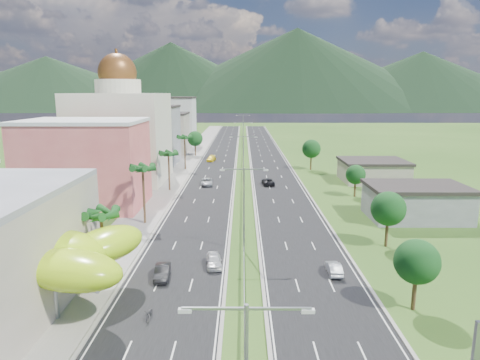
{
  "coord_description": "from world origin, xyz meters",
  "views": [
    {
      "loc": [
        -0.17,
        -42.34,
        20.16
      ],
      "look_at": [
        -0.57,
        21.88,
        7.0
      ],
      "focal_mm": 32.0,
      "sensor_mm": 36.0,
      "label": 1
    }
  ],
  "objects": [
    {
      "name": "median_guardrail",
      "position": [
        0.0,
        71.99,
        0.62
      ],
      "size": [
        0.1,
        216.06,
        0.76
      ],
      "color": "gray",
      "rests_on": "ground"
    },
    {
      "name": "car_white_near_left",
      "position": [
        -3.55,
        5.01,
        0.78
      ],
      "size": [
        2.24,
        4.51,
        1.48
      ],
      "primitive_type": "imported",
      "rotation": [
        0.0,
        0.0,
        0.12
      ],
      "color": "silver",
      "rests_on": "road_left"
    },
    {
      "name": "palm_tree_d",
      "position": [
        -15.5,
        45.0,
        7.54
      ],
      "size": [
        3.6,
        3.6,
        8.6
      ],
      "color": "#47301C",
      "rests_on": "ground"
    },
    {
      "name": "ground",
      "position": [
        0.0,
        0.0,
        0.0
      ],
      "size": [
        500.0,
        500.0,
        0.0
      ],
      "primitive_type": "plane",
      "color": "#2D5119",
      "rests_on": "ground"
    },
    {
      "name": "road_right",
      "position": [
        7.5,
        90.0,
        0.02
      ],
      "size": [
        11.0,
        260.0,
        0.04
      ],
      "primitive_type": "cube",
      "color": "black",
      "rests_on": "ground"
    },
    {
      "name": "car_silver_mid_left",
      "position": [
        -8.12,
        50.15,
        0.79
      ],
      "size": [
        2.88,
        5.55,
        1.49
      ],
      "primitive_type": "imported",
      "rotation": [
        0.0,
        0.0,
        0.08
      ],
      "color": "#A1A5A9",
      "rests_on": "road_left"
    },
    {
      "name": "streetlight_median_e",
      "position": [
        0.0,
        140.0,
        6.75
      ],
      "size": [
        6.04,
        0.25,
        11.0
      ],
      "color": "gray",
      "rests_on": "ground"
    },
    {
      "name": "car_yellow_far_left",
      "position": [
        -9.56,
        84.1,
        0.8
      ],
      "size": [
        2.76,
        5.44,
        1.51
      ],
      "primitive_type": "imported",
      "rotation": [
        0.0,
        0.0,
        -0.13
      ],
      "color": "yellow",
      "rests_on": "road_left"
    },
    {
      "name": "shed_far",
      "position": [
        30.0,
        55.0,
        2.2
      ],
      "size": [
        14.0,
        12.0,
        4.4
      ],
      "primitive_type": "cube",
      "color": "#9F9483",
      "rests_on": "ground"
    },
    {
      "name": "streetlight_median_b",
      "position": [
        0.0,
        10.0,
        6.75
      ],
      "size": [
        6.04,
        0.25,
        11.0
      ],
      "color": "gray",
      "rests_on": "ground"
    },
    {
      "name": "midrise_grey",
      "position": [
        -27.0,
        80.0,
        8.0
      ],
      "size": [
        16.0,
        15.0,
        16.0
      ],
      "primitive_type": "cube",
      "color": "gray",
      "rests_on": "ground"
    },
    {
      "name": "sidewalk_left",
      "position": [
        -17.0,
        90.0,
        0.06
      ],
      "size": [
        7.0,
        260.0,
        0.12
      ],
      "primitive_type": "cube",
      "color": "gray",
      "rests_on": "ground"
    },
    {
      "name": "palm_tree_b",
      "position": [
        -15.5,
        2.0,
        7.06
      ],
      "size": [
        3.6,
        3.6,
        8.1
      ],
      "color": "#47301C",
      "rests_on": "ground"
    },
    {
      "name": "streetlight_median_d",
      "position": [
        0.0,
        95.0,
        6.75
      ],
      "size": [
        6.04,
        0.25,
        11.0
      ],
      "color": "gray",
      "rests_on": "ground"
    },
    {
      "name": "road_left",
      "position": [
        -7.5,
        90.0,
        0.02
      ],
      "size": [
        11.0,
        260.0,
        0.04
      ],
      "primitive_type": "cube",
      "color": "black",
      "rests_on": "ground"
    },
    {
      "name": "car_dark_left",
      "position": [
        -9.04,
        1.74,
        0.76
      ],
      "size": [
        1.87,
        4.5,
        1.45
      ],
      "primitive_type": "imported",
      "rotation": [
        0.0,
        0.0,
        0.08
      ],
      "color": "black",
      "rests_on": "road_left"
    },
    {
      "name": "pink_shophouse",
      "position": [
        -28.0,
        32.0,
        7.5
      ],
      "size": [
        20.0,
        15.0,
        15.0
      ],
      "primitive_type": "cube",
      "color": "#D45759",
      "rests_on": "ground"
    },
    {
      "name": "streetlight_median_c",
      "position": [
        0.0,
        50.0,
        6.75
      ],
      "size": [
        6.04,
        0.25,
        11.0
      ],
      "color": "gray",
      "rests_on": "ground"
    },
    {
      "name": "leafy_tree_lfar",
      "position": [
        -15.5,
        95.0,
        5.58
      ],
      "size": [
        4.9,
        4.9,
        8.05
      ],
      "color": "#47301C",
      "rests_on": "ground"
    },
    {
      "name": "car_dark_far_right",
      "position": [
        5.46,
        50.56,
        0.75
      ],
      "size": [
        2.86,
        5.35,
        1.43
      ],
      "primitive_type": "imported",
      "rotation": [
        0.0,
        0.0,
        3.24
      ],
      "color": "black",
      "rests_on": "road_right"
    },
    {
      "name": "midrise_beige",
      "position": [
        -27.0,
        102.0,
        6.5
      ],
      "size": [
        16.0,
        15.0,
        13.0
      ],
      "primitive_type": "cube",
      "color": "#9F9483",
      "rests_on": "ground"
    },
    {
      "name": "shed_near",
      "position": [
        28.0,
        25.0,
        2.5
      ],
      "size": [
        15.0,
        10.0,
        5.0
      ],
      "primitive_type": "cube",
      "color": "gray",
      "rests_on": "ground"
    },
    {
      "name": "leafy_tree_rd",
      "position": [
        18.0,
        70.0,
        5.58
      ],
      "size": [
        4.9,
        4.9,
        8.05
      ],
      "color": "#47301C",
      "rests_on": "ground"
    },
    {
      "name": "leafy_tree_ra",
      "position": [
        16.0,
        -5.0,
        4.78
      ],
      "size": [
        4.2,
        4.2,
        6.9
      ],
      "color": "#47301C",
      "rests_on": "ground"
    },
    {
      "name": "palm_tree_e",
      "position": [
        -15.5,
        70.0,
        8.31
      ],
      "size": [
        3.6,
        3.6,
        9.4
      ],
      "color": "#47301C",
      "rests_on": "ground"
    },
    {
      "name": "midrise_white",
      "position": [
        -27.0,
        125.0,
        9.0
      ],
      "size": [
        16.0,
        15.0,
        18.0
      ],
      "primitive_type": "cube",
      "color": "silver",
      "rests_on": "ground"
    },
    {
      "name": "leafy_tree_rb",
      "position": [
        19.0,
        12.0,
        5.18
      ],
      "size": [
        4.55,
        4.55,
        7.47
      ],
      "color": "#47301C",
      "rests_on": "ground"
    },
    {
      "name": "palm_tree_c",
      "position": [
        -15.5,
        22.0,
        8.5
      ],
      "size": [
        3.6,
        3.6,
        9.6
      ],
      "color": "#47301C",
      "rests_on": "ground"
    },
    {
      "name": "motorcycle",
      "position": [
        -8.61,
        -6.95,
        0.65
      ],
      "size": [
        0.66,
        1.93,
        1.22
      ],
      "primitive_type": "imported",
      "rotation": [
        0.0,
        0.0,
        -0.05
      ],
      "color": "black",
      "rests_on": "road_left"
    },
    {
      "name": "mountain_ridge",
      "position": [
        60.0,
        450.0,
        0.0
      ],
      "size": [
        860.0,
        140.0,
        90.0
      ],
      "primitive_type": null,
      "color": "black",
      "rests_on": "ground"
    },
    {
      "name": "leafy_tree_rc",
      "position": [
        22.0,
        40.0,
        4.37
      ],
      "size": [
        3.85,
        3.85,
        6.33
      ],
      "color": "#47301C",
      "rests_on": "ground"
    },
    {
      "name": "car_silver_right",
      "position": [
        10.17,
        3.02,
        0.7
      ],
      "size": [
        1.45,
        4.03,
        1.32
      ],
      "primitive_type": "imported",
      "rotation": [
        0.0,
        0.0,
        3.13
      ],
      "color": "#B1B3BA",
      "rests_on": "road_right"
    },
    {
      "name": "lime_canopy",
      "position": [
        -20.0,
        -4.0,
        4.99
      ],
      "size": [
        18.0,
        15.0,
        7.4
      ],
      "color": "#A7D815",
      "rests_on": "ground"
    },
    {
      "name": "domed_building",
      "position": [
        -28.0,
        55.0,
        11.35
      ],
      "size": [
        20.0,
        20.0,
        28.7
      ],
      "color": "beige",
      "rests_on": "ground"
    }
  ]
}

